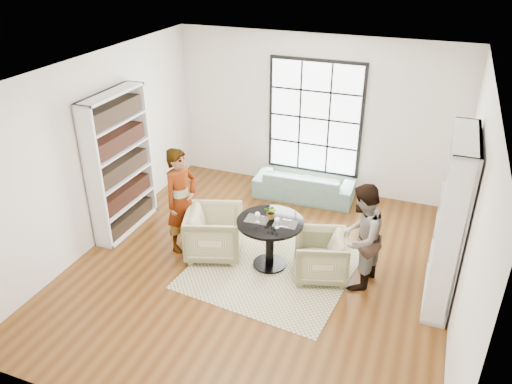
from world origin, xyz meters
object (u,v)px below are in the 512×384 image
at_px(pedestal_table, 270,234).
at_px(person_left, 181,200).
at_px(sofa, 304,185).
at_px(flower_centerpiece, 271,212).
at_px(person_right, 361,237).
at_px(armchair_left, 215,233).
at_px(armchair_right, 320,256).
at_px(wine_glass_right, 277,220).
at_px(wine_glass_left, 257,215).

bearing_deg(pedestal_table, person_left, -179.48).
height_order(sofa, flower_centerpiece, flower_centerpiece).
distance_m(pedestal_table, sofa, 2.36).
xyz_separation_m(pedestal_table, person_right, (1.33, 0.03, 0.22)).
height_order(sofa, armchair_left, armchair_left).
bearing_deg(flower_centerpiece, armchair_right, -3.32).
height_order(armchair_left, person_right, person_right).
bearing_deg(wine_glass_right, armchair_right, 15.03).
distance_m(armchair_right, wine_glass_right, 0.86).
xyz_separation_m(pedestal_table, flower_centerpiece, (-0.01, 0.07, 0.33)).
xyz_separation_m(wine_glass_left, flower_centerpiece, (0.15, 0.17, -0.01)).
distance_m(person_right, wine_glass_left, 1.50).
distance_m(armchair_left, flower_centerpiece, 1.04).
height_order(armchair_right, wine_glass_left, wine_glass_left).
bearing_deg(flower_centerpiece, pedestal_table, -83.38).
xyz_separation_m(sofa, wine_glass_left, (-0.03, -2.43, 0.64)).
bearing_deg(pedestal_table, armchair_left, -179.18).
height_order(pedestal_table, flower_centerpiece, flower_centerpiece).
relative_size(sofa, person_right, 1.18).
bearing_deg(person_left, flower_centerpiece, -69.47).
relative_size(sofa, wine_glass_right, 10.91).
distance_m(sofa, flower_centerpiece, 2.35).
bearing_deg(person_left, sofa, -12.50).
distance_m(armchair_right, wine_glass_left, 1.11).
height_order(armchair_right, flower_centerpiece, flower_centerpiece).
height_order(pedestal_table, armchair_left, pedestal_table).
bearing_deg(pedestal_table, wine_glass_left, -147.94).
relative_size(sofa, person_left, 1.09).
bearing_deg(flower_centerpiece, armchair_left, -174.57).
bearing_deg(wine_glass_right, wine_glass_left, 173.05).
distance_m(sofa, wine_glass_right, 2.57).
bearing_deg(person_left, wine_glass_right, -77.34).
distance_m(wine_glass_left, wine_glass_right, 0.32).
height_order(wine_glass_left, wine_glass_right, same).
bearing_deg(sofa, armchair_right, 109.45).
distance_m(person_left, wine_glass_left, 1.31).
distance_m(sofa, person_right, 2.78).
bearing_deg(armchair_right, sofa, -175.73).
relative_size(armchair_right, wine_glass_right, 4.44).
height_order(armchair_left, wine_glass_left, wine_glass_left).
bearing_deg(wine_glass_right, flower_centerpiece, 127.48).
xyz_separation_m(armchair_left, person_right, (2.24, 0.04, 0.41)).
height_order(armchair_right, wine_glass_right, wine_glass_right).
height_order(person_left, wine_glass_left, person_left).
distance_m(armchair_left, wine_glass_left, 0.92).
relative_size(sofa, armchair_right, 2.46).
relative_size(sofa, wine_glass_left, 10.91).
distance_m(armchair_right, person_right, 0.71).
bearing_deg(armchair_right, wine_glass_left, -99.44).
bearing_deg(sofa, person_left, 58.30).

